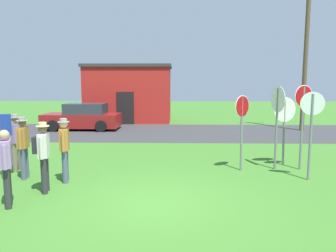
% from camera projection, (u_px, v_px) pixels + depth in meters
% --- Properties ---
extents(ground_plane, '(80.00, 80.00, 0.00)m').
position_uv_depth(ground_plane, '(154.00, 203.00, 7.12)').
color(ground_plane, '#3D7528').
extents(street_asphalt, '(60.00, 6.40, 0.01)m').
position_uv_depth(street_asphalt, '(167.00, 132.00, 17.44)').
color(street_asphalt, '#38383A').
rests_on(street_asphalt, ground).
extents(building_background, '(5.89, 3.81, 3.89)m').
position_uv_depth(building_background, '(129.00, 93.00, 22.29)').
color(building_background, '#B2231E').
rests_on(building_background, ground).
extents(utility_pole, '(1.80, 0.24, 8.94)m').
position_uv_depth(utility_pole, '(306.00, 46.00, 17.43)').
color(utility_pole, brown).
rests_on(utility_pole, ground).
extents(parked_car_on_street, '(4.33, 2.07, 1.51)m').
position_uv_depth(parked_car_on_street, '(83.00, 118.00, 18.36)').
color(parked_car_on_street, maroon).
rests_on(parked_car_on_street, ground).
extents(stop_sign_leaning_right, '(0.78, 0.28, 2.22)m').
position_uv_depth(stop_sign_leaning_right, '(284.00, 119.00, 10.31)').
color(stop_sign_leaning_right, slate).
rests_on(stop_sign_leaning_right, ground).
extents(stop_sign_center_cluster, '(0.63, 0.12, 2.43)m').
position_uv_depth(stop_sign_center_cluster, '(311.00, 122.00, 8.65)').
color(stop_sign_center_cluster, slate).
rests_on(stop_sign_center_cluster, ground).
extents(stop_sign_low_front, '(0.63, 0.27, 2.61)m').
position_uv_depth(stop_sign_low_front, '(303.00, 113.00, 9.70)').
color(stop_sign_low_front, slate).
rests_on(stop_sign_low_front, ground).
extents(stop_sign_nearest, '(0.19, 0.79, 2.58)m').
position_uv_depth(stop_sign_nearest, '(277.00, 112.00, 9.73)').
color(stop_sign_nearest, slate).
rests_on(stop_sign_nearest, ground).
extents(stop_sign_far_back, '(0.51, 0.46, 2.30)m').
position_uv_depth(stop_sign_far_back, '(242.00, 120.00, 9.64)').
color(stop_sign_far_back, slate).
rests_on(stop_sign_far_back, ground).
extents(person_with_sunhat, '(0.42, 0.56, 1.74)m').
position_uv_depth(person_with_sunhat, '(43.00, 152.00, 7.71)').
color(person_with_sunhat, '#2D2D33').
rests_on(person_with_sunhat, ground).
extents(person_near_signs, '(0.42, 0.55, 1.74)m').
position_uv_depth(person_near_signs, '(16.00, 138.00, 9.64)').
color(person_near_signs, '#7A6B56').
rests_on(person_near_signs, ground).
extents(person_holding_notes, '(0.32, 0.57, 1.74)m').
position_uv_depth(person_holding_notes, '(23.00, 144.00, 8.84)').
color(person_holding_notes, '#4C5670').
rests_on(person_holding_notes, ground).
extents(person_in_blue, '(0.32, 0.56, 1.74)m').
position_uv_depth(person_in_blue, '(64.00, 146.00, 8.53)').
color(person_in_blue, '#4C5670').
rests_on(person_in_blue, ground).
extents(person_on_left, '(0.35, 0.53, 1.69)m').
position_uv_depth(person_on_left, '(6.00, 164.00, 6.79)').
color(person_on_left, '#2D2D33').
rests_on(person_on_left, ground).
extents(info_panel_leftmost, '(0.55, 0.27, 1.82)m').
position_uv_depth(info_panel_leftmost, '(0.00, 135.00, 8.79)').
color(info_panel_leftmost, '#4C4C51').
rests_on(info_panel_leftmost, ground).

